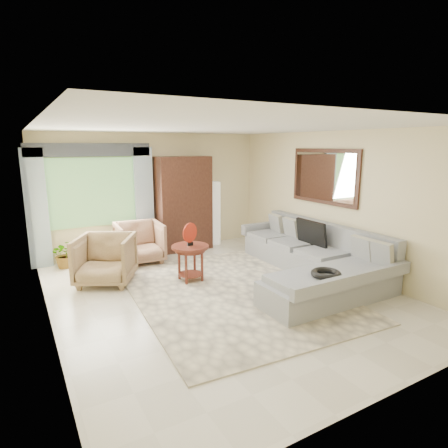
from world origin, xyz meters
TOP-DOWN VIEW (x-y plane):
  - ground at (0.00, 0.00)m, footprint 6.00×6.00m
  - area_rug at (0.16, -0.05)m, footprint 3.25×4.19m
  - sectional_sofa at (1.78, -0.18)m, footprint 2.30×3.46m
  - tv_screen at (2.05, 0.18)m, footprint 0.14×0.74m
  - garden_hose at (1.00, -1.27)m, footprint 0.43×0.43m
  - coffee_table at (-0.20, 0.74)m, footprint 0.64×0.64m
  - red_disc at (-0.20, 0.74)m, footprint 0.32×0.16m
  - armchair_left at (-1.50, 1.38)m, footprint 1.24×1.25m
  - armchair_right at (-0.64, 2.24)m, footprint 0.94×0.97m
  - potted_plant at (-2.01, 2.63)m, footprint 0.59×0.54m
  - armoire at (0.55, 2.72)m, footprint 1.20×0.55m
  - floor_lamp at (1.35, 2.78)m, footprint 0.24×0.24m
  - window at (-1.35, 2.97)m, footprint 1.80×0.04m
  - curtain_left at (-2.40, 2.88)m, footprint 0.40×0.08m
  - curtain_right at (-0.30, 2.88)m, footprint 0.40×0.08m
  - valance at (-1.35, 2.90)m, footprint 2.40×0.12m
  - wall_mirror at (2.46, 0.35)m, footprint 0.05×1.70m

SIDE VIEW (x-z plane):
  - ground at x=0.00m, z-range 0.00..0.00m
  - area_rug at x=0.16m, z-range 0.00..0.02m
  - potted_plant at x=-2.01m, z-range 0.00..0.55m
  - sectional_sofa at x=1.78m, z-range -0.17..0.73m
  - coffee_table at x=-0.20m, z-range 0.02..0.66m
  - armchair_right at x=-0.64m, z-range 0.00..0.83m
  - armchair_left at x=-1.50m, z-range 0.00..0.85m
  - garden_hose at x=1.00m, z-range 0.50..0.59m
  - tv_screen at x=2.05m, z-range 0.48..0.96m
  - floor_lamp at x=1.35m, z-range 0.00..1.50m
  - red_disc at x=-0.20m, z-range 0.70..1.04m
  - armoire at x=0.55m, z-range 0.00..2.10m
  - curtain_left at x=-2.40m, z-range 0.00..2.30m
  - curtain_right at x=-0.30m, z-range 0.00..2.30m
  - window at x=-1.35m, z-range 0.70..2.10m
  - wall_mirror at x=2.46m, z-range 1.22..2.27m
  - valance at x=-1.35m, z-range 2.12..2.38m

